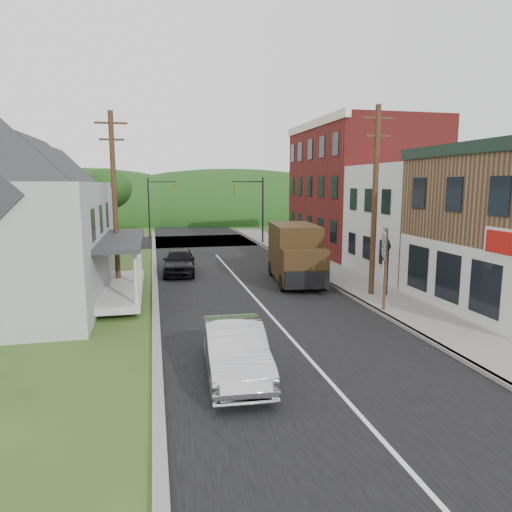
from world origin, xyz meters
TOP-DOWN VIEW (x-y plane):
  - ground at (0.00, 0.00)m, footprint 120.00×120.00m
  - road at (0.00, 10.00)m, footprint 9.00×90.00m
  - cross_road at (0.00, 27.00)m, footprint 60.00×9.00m
  - sidewalk_right at (5.90, 8.00)m, footprint 2.80×55.00m
  - curb_right at (4.55, 8.00)m, footprint 0.20×55.00m
  - curb_left at (-4.65, 8.00)m, footprint 0.30×55.00m
  - storefront_white at (11.30, 7.50)m, footprint 8.00×7.00m
  - storefront_red at (11.30, 17.00)m, footprint 8.00×12.00m
  - house_blue at (-11.00, 17.00)m, footprint 7.14×8.16m
  - house_cream at (-11.50, 26.00)m, footprint 7.14×8.16m
  - utility_pole_right at (5.60, 3.50)m, footprint 1.60×0.26m
  - utility_pole_left at (-6.50, 8.00)m, footprint 1.60×0.26m
  - traffic_signal_right at (4.30, 23.50)m, footprint 2.87×0.20m
  - traffic_signal_left at (-4.30, 30.50)m, footprint 2.87×0.20m
  - tree_left_d at (-9.00, 32.00)m, footprint 4.80×4.80m
  - forested_ridge at (0.00, 55.00)m, footprint 90.00×30.00m
  - silver_sedan at (-2.48, -4.20)m, footprint 1.87×4.74m
  - dark_sedan at (-3.17, 11.12)m, footprint 2.21×4.72m
  - delivery_van at (2.97, 7.33)m, footprint 2.93×5.94m
  - route_sign_cluster at (4.75, 0.78)m, footprint 0.86×1.84m
  - warning_sign at (6.17, 3.08)m, footprint 0.12×0.77m

SIDE VIEW (x-z plane):
  - ground at x=0.00m, z-range 0.00..0.00m
  - road at x=0.00m, z-range -0.01..0.01m
  - cross_road at x=0.00m, z-range -0.01..0.01m
  - forested_ridge at x=0.00m, z-range -8.00..8.00m
  - curb_left at x=-4.65m, z-range 0.00..0.12m
  - sidewalk_right at x=5.90m, z-range 0.00..0.15m
  - curb_right at x=4.55m, z-range 0.00..0.15m
  - silver_sedan at x=-2.48m, z-range 0.00..1.53m
  - dark_sedan at x=-3.17m, z-range 0.00..1.56m
  - delivery_van at x=2.97m, z-range 0.02..3.22m
  - warning_sign at x=6.17m, z-range 0.54..3.32m
  - route_sign_cluster at x=4.75m, z-range 0.66..4.13m
  - storefront_white at x=11.30m, z-range 0.00..6.50m
  - house_blue at x=-11.00m, z-range 0.05..7.33m
  - house_cream at x=-11.50m, z-range 0.05..7.33m
  - traffic_signal_right at x=4.30m, z-range 0.76..6.76m
  - traffic_signal_left at x=-4.30m, z-range 0.76..6.76m
  - utility_pole_right at x=5.60m, z-range 0.16..9.16m
  - utility_pole_left at x=-6.50m, z-range 0.16..9.16m
  - tree_left_d at x=-9.00m, z-range 1.41..8.35m
  - storefront_red at x=11.30m, z-range 0.00..10.00m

